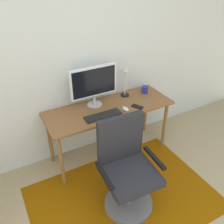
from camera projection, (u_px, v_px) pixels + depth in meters
name	position (u px, v px, depth m)	size (l,w,h in m)	color
wall_back	(70.00, 56.00, 2.74)	(6.00, 0.10, 2.60)	silver
area_rug	(123.00, 198.00, 2.67)	(1.94, 1.34, 0.01)	#804503
desk	(109.00, 113.00, 2.95)	(1.54, 0.55, 0.72)	brown
monitor	(94.00, 83.00, 2.81)	(0.57, 0.18, 0.49)	#B2B2B7
keyboard	(103.00, 116.00, 2.74)	(0.43, 0.13, 0.02)	black
computer_mouse	(125.00, 109.00, 2.85)	(0.06, 0.10, 0.03)	white
coffee_cup	(145.00, 90.00, 3.20)	(0.08, 0.08, 0.09)	navy
cell_phone	(137.00, 107.00, 2.91)	(0.07, 0.14, 0.01)	black
desk_lamp	(125.00, 76.00, 3.02)	(0.11, 0.11, 0.41)	black
office_chair	(127.00, 172.00, 2.42)	(0.60, 0.53, 0.99)	slate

